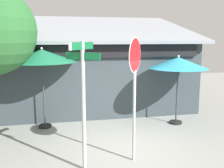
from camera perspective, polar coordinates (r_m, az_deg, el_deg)
ground_plane at (r=7.66m, az=2.85°, el=-13.76°), size 28.00×28.00×0.10m
cafe_building at (r=11.97m, az=-5.13°, el=2.82°), size 8.83×5.51×4.14m
street_sign_post at (r=5.88m, az=-6.25°, el=-2.01°), size 0.70×0.75×2.96m
stop_sign at (r=6.27m, az=4.95°, el=1.95°), size 0.49×0.70×3.05m
patio_umbrella_forest_green_left at (r=8.99m, az=-14.95°, el=5.81°), size 2.28×2.28×2.73m
patio_umbrella_teal_center at (r=9.41m, az=14.15°, el=4.34°), size 2.03×2.03×2.45m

